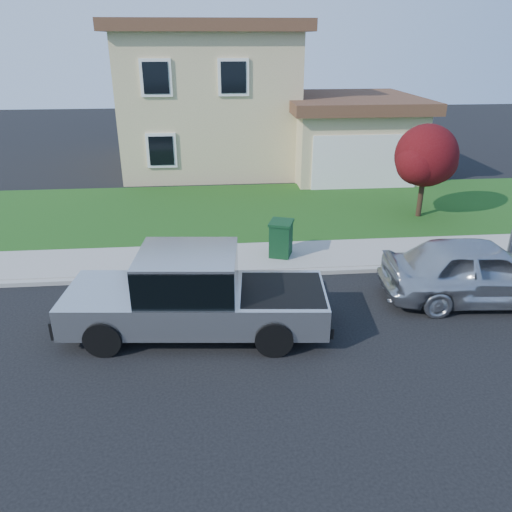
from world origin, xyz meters
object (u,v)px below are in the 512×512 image
(pickup_truck, at_px, (195,296))
(ornamental_tree, at_px, (427,158))
(sedan, at_px, (480,271))
(woman, at_px, (194,276))
(trash_bin, at_px, (281,238))

(pickup_truck, relative_size, ornamental_tree, 1.81)
(pickup_truck, bearing_deg, sedan, 11.81)
(woman, relative_size, ornamental_tree, 0.48)
(woman, distance_m, trash_bin, 3.52)
(pickup_truck, height_order, woman, pickup_truck)
(woman, height_order, trash_bin, woman)
(pickup_truck, bearing_deg, ornamental_tree, 46.33)
(sedan, relative_size, trash_bin, 4.51)
(pickup_truck, bearing_deg, trash_bin, 62.25)
(woman, bearing_deg, pickup_truck, 110.10)
(sedan, distance_m, ornamental_tree, 6.44)
(trash_bin, bearing_deg, sedan, -14.01)
(woman, xyz_separation_m, sedan, (7.08, -0.48, 0.06))
(woman, relative_size, trash_bin, 1.51)
(woman, xyz_separation_m, trash_bin, (2.50, 2.47, -0.07))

